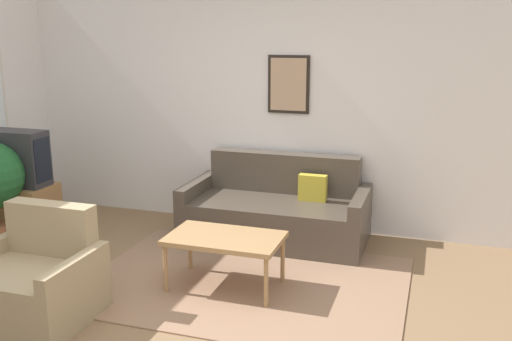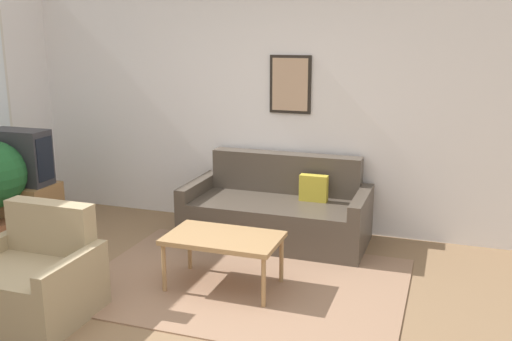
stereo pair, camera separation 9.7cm
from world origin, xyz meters
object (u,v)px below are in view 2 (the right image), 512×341
Objects in this scene: coffee_table at (223,241)px; tv at (20,157)px; couch at (278,212)px; armchair at (32,281)px.

tv reaches higher than coffee_table.
tv is at bearing -161.46° from couch.
couch is at bearing 18.54° from tv.
coffee_table is (-0.09, -1.25, 0.12)m from couch.
couch is 1.96× the size of coffee_table.
coffee_table is at bearing 29.54° from armchair.
armchair is (1.19, -1.32, -0.59)m from tv.
couch is 2.49m from armchair.
armchair is (-1.27, -2.14, -0.02)m from couch.
armchair is at bearing -48.04° from tv.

